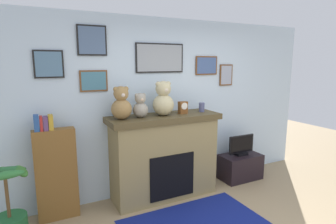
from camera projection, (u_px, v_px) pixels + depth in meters
name	position (u px, v px, depth m)	size (l,w,h in m)	color
back_wall	(170.00, 105.00, 4.29)	(5.20, 0.15, 2.60)	silver
fireplace	(164.00, 156.00, 4.02)	(1.62, 0.58, 1.22)	olive
bookshelf	(56.00, 172.00, 3.42)	(0.49, 0.16, 1.35)	brown
potted_plant	(8.00, 214.00, 2.98)	(0.57, 0.57, 0.90)	#1E592D
tv_stand	(240.00, 167.00, 4.68)	(0.69, 0.40, 0.42)	black
television	(241.00, 146.00, 4.62)	(0.49, 0.14, 0.34)	black
candle_jar	(202.00, 107.00, 4.16)	(0.09, 0.09, 0.14)	#4C517A
mantel_clock	(183.00, 108.00, 4.01)	(0.12, 0.09, 0.18)	brown
teddy_bear_tan	(121.00, 105.00, 3.58)	(0.27, 0.27, 0.44)	olive
teddy_bear_grey	(140.00, 107.00, 3.71)	(0.21, 0.21, 0.33)	gray
teddy_bear_brown	(163.00, 100.00, 3.85)	(0.30, 0.30, 0.48)	#BFB386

